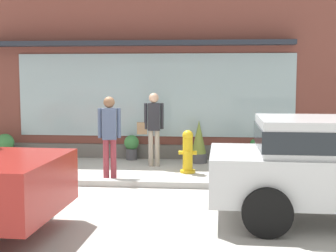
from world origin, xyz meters
TOP-DOWN VIEW (x-y plane):
  - ground_plane at (0.00, 0.00)m, footprint 60.00×60.00m
  - curb_strip at (0.00, -0.20)m, footprint 14.00×0.24m
  - storefront at (0.01, 3.18)m, footprint 14.00×0.81m
  - fire_hydrant at (1.33, 1.20)m, footprint 0.40×0.37m
  - pedestrian_with_handbag at (0.48, 1.89)m, footprint 0.64×0.24m
  - pedestrian_passerby at (-0.22, 0.28)m, footprint 0.46×0.24m
  - potted_plant_window_center at (-3.47, 2.55)m, footprint 0.50×0.50m
  - potted_plant_by_entrance at (2.93, 2.41)m, footprint 0.28×0.28m
  - potted_plant_near_hydrant at (1.55, 2.44)m, footprint 0.41×0.41m
  - potted_plant_trailing_edge at (-0.18, 2.72)m, footprint 0.38×0.38m

SIDE VIEW (x-z plane):
  - ground_plane at x=0.00m, z-range 0.00..0.00m
  - curb_strip at x=0.00m, z-range 0.00..0.12m
  - potted_plant_window_center at x=-3.47m, z-range -0.01..0.64m
  - potted_plant_by_entrance at x=2.93m, z-range 0.02..0.64m
  - potted_plant_trailing_edge at x=-0.18m, z-range 0.04..0.67m
  - fire_hydrant at x=1.33m, z-range -0.01..0.95m
  - potted_plant_near_hydrant at x=1.55m, z-range -0.02..1.03m
  - pedestrian_passerby at x=-0.22m, z-range 0.15..1.87m
  - pedestrian_with_handbag at x=0.48m, z-range 0.14..1.89m
  - storefront at x=0.01m, z-range -0.05..4.60m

